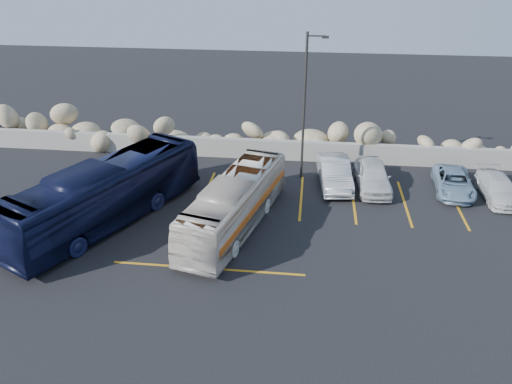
# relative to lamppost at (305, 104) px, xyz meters

# --- Properties ---
(ground) EXTENTS (90.00, 90.00, 0.00)m
(ground) POSITION_rel_lamppost_xyz_m (-2.56, -9.50, -4.30)
(ground) COLOR black
(ground) RESTS_ON ground
(seawall) EXTENTS (60.00, 0.40, 1.20)m
(seawall) POSITION_rel_lamppost_xyz_m (-2.56, 2.50, -3.70)
(seawall) COLOR gray
(seawall) RESTS_ON ground
(riprap_pile) EXTENTS (54.00, 2.80, 2.60)m
(riprap_pile) POSITION_rel_lamppost_xyz_m (-2.56, 3.70, -3.00)
(riprap_pile) COLOR tan
(riprap_pile) RESTS_ON ground
(parking_lines) EXTENTS (18.16, 9.36, 0.01)m
(parking_lines) POSITION_rel_lamppost_xyz_m (2.09, -3.93, -4.29)
(parking_lines) COLOR orange
(parking_lines) RESTS_ON ground
(lamppost) EXTENTS (1.14, 0.18, 8.00)m
(lamppost) POSITION_rel_lamppost_xyz_m (0.00, 0.00, 0.00)
(lamppost) COLOR #32302D
(lamppost) RESTS_ON ground
(vintage_bus) EXTENTS (4.15, 9.07, 2.46)m
(vintage_bus) POSITION_rel_lamppost_xyz_m (-2.94, -5.82, -3.06)
(vintage_bus) COLOR beige
(vintage_bus) RESTS_ON ground
(tour_coach) EXTENTS (6.95, 10.70, 2.98)m
(tour_coach) POSITION_rel_lamppost_xyz_m (-8.99, -6.02, -2.81)
(tour_coach) COLOR black
(tour_coach) RESTS_ON ground
(car_a) EXTENTS (1.92, 4.34, 1.45)m
(car_a) POSITION_rel_lamppost_xyz_m (3.81, -0.95, -3.57)
(car_a) COLOR silver
(car_a) RESTS_ON ground
(car_b) EXTENTS (1.99, 4.59, 1.47)m
(car_b) POSITION_rel_lamppost_xyz_m (1.77, -0.78, -3.56)
(car_b) COLOR #B0B0B5
(car_b) RESTS_ON ground
(car_c) EXTENTS (1.69, 3.94, 1.13)m
(car_c) POSITION_rel_lamppost_xyz_m (10.18, -1.37, -3.73)
(car_c) COLOR silver
(car_c) RESTS_ON ground
(car_d) EXTENTS (2.18, 4.17, 1.12)m
(car_d) POSITION_rel_lamppost_xyz_m (8.05, -0.89, -3.73)
(car_d) COLOR #7C99B1
(car_d) RESTS_ON ground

